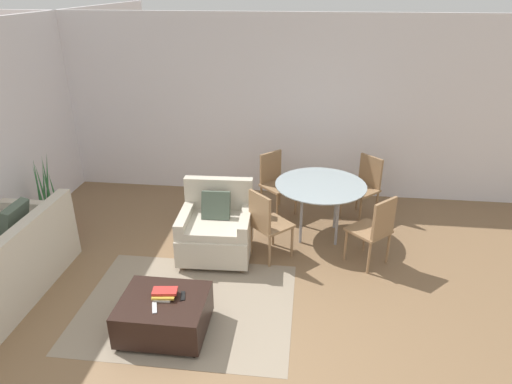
% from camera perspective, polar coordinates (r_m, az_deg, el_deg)
% --- Properties ---
extents(ground_plane, '(20.00, 20.00, 0.00)m').
position_cam_1_polar(ground_plane, '(4.37, -6.89, -21.23)').
color(ground_plane, brown).
extents(wall_back, '(12.00, 0.06, 2.75)m').
position_cam_1_polar(wall_back, '(7.09, -0.21, 10.51)').
color(wall_back, white).
rests_on(wall_back, ground_plane).
extents(area_rug, '(2.23, 1.72, 0.01)m').
position_cam_1_polar(area_rug, '(5.04, -8.55, -13.85)').
color(area_rug, gray).
rests_on(area_rug, ground_plane).
extents(armchair, '(0.89, 0.84, 0.91)m').
position_cam_1_polar(armchair, '(5.66, -5.00, -4.64)').
color(armchair, beige).
rests_on(armchair, ground_plane).
extents(ottoman, '(0.82, 0.70, 0.38)m').
position_cam_1_polar(ottoman, '(4.65, -11.40, -14.69)').
color(ottoman, black).
rests_on(ottoman, ground_plane).
extents(book_stack, '(0.25, 0.19, 0.07)m').
position_cam_1_polar(book_stack, '(4.55, -11.40, -12.33)').
color(book_stack, beige).
rests_on(book_stack, ottoman).
extents(tv_remote_primary, '(0.09, 0.16, 0.01)m').
position_cam_1_polar(tv_remote_primary, '(4.46, -12.57, -13.93)').
color(tv_remote_primary, '#B7B7BC').
rests_on(tv_remote_primary, ottoman).
extents(tv_remote_secondary, '(0.07, 0.14, 0.01)m').
position_cam_1_polar(tv_remote_secondary, '(4.55, -9.13, -12.69)').
color(tv_remote_secondary, black).
rests_on(tv_remote_secondary, ottoman).
extents(potted_plant, '(0.39, 0.39, 1.11)m').
position_cam_1_polar(potted_plant, '(6.81, -24.25, -2.59)').
color(potted_plant, maroon).
rests_on(potted_plant, ground_plane).
extents(dining_table, '(1.18, 1.18, 0.75)m').
position_cam_1_polar(dining_table, '(5.98, 8.06, 0.31)').
color(dining_table, '#99A8AD').
rests_on(dining_table, ground_plane).
extents(dining_chair_near_left, '(0.59, 0.59, 0.90)m').
position_cam_1_polar(dining_chair_near_left, '(5.49, 1.28, -3.62)').
color(dining_chair_near_left, '#93704C').
rests_on(dining_chair_near_left, ground_plane).
extents(dining_chair_near_right, '(0.59, 0.59, 0.90)m').
position_cam_1_polar(dining_chair_near_right, '(5.53, 14.70, -4.26)').
color(dining_chair_near_right, '#93704C').
rests_on(dining_chair_near_right, ground_plane).
extents(dining_chair_far_left, '(0.59, 0.59, 0.90)m').
position_cam_1_polar(dining_chair_far_left, '(6.64, 2.38, 1.65)').
color(dining_chair_far_left, '#93704C').
rests_on(dining_chair_far_left, ground_plane).
extents(dining_chair_far_right, '(0.59, 0.59, 0.90)m').
position_cam_1_polar(dining_chair_far_right, '(6.68, 13.44, 1.08)').
color(dining_chair_far_right, '#93704C').
rests_on(dining_chair_far_right, ground_plane).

